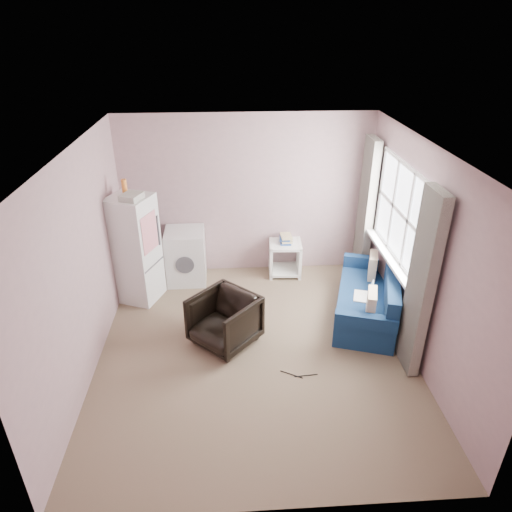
# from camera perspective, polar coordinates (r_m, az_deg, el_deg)

# --- Properties ---
(room) EXTENTS (3.84, 4.24, 2.54)m
(room) POSITION_cam_1_polar(r_m,az_deg,el_deg) (5.11, 0.08, -0.58)
(room) COLOR #7C6751
(room) RESTS_ON ground
(armchair) EXTENTS (0.97, 0.97, 0.73)m
(armchair) POSITION_cam_1_polar(r_m,az_deg,el_deg) (5.72, -3.99, -7.75)
(armchair) COLOR black
(armchair) RESTS_ON ground
(fridge) EXTENTS (0.70, 0.70, 1.78)m
(fridge) POSITION_cam_1_polar(r_m,az_deg,el_deg) (6.62, -14.82, 0.90)
(fridge) COLOR silver
(fridge) RESTS_ON ground
(washing_machine) EXTENTS (0.60, 0.61, 0.83)m
(washing_machine) POSITION_cam_1_polar(r_m,az_deg,el_deg) (7.09, -8.76, 0.13)
(washing_machine) COLOR silver
(washing_machine) RESTS_ON ground
(side_table) EXTENTS (0.52, 0.52, 0.68)m
(side_table) POSITION_cam_1_polar(r_m,az_deg,el_deg) (7.26, 3.65, 0.09)
(side_table) COLOR white
(side_table) RESTS_ON ground
(sofa) EXTENTS (1.21, 1.81, 0.74)m
(sofa) POSITION_cam_1_polar(r_m,az_deg,el_deg) (6.41, 14.10, -5.33)
(sofa) COLOR navy
(sofa) RESTS_ON ground
(window_dressing) EXTENTS (0.17, 2.62, 2.18)m
(window_dressing) POSITION_cam_1_polar(r_m,az_deg,el_deg) (6.14, 16.32, 1.79)
(window_dressing) COLOR white
(window_dressing) RESTS_ON ground
(floor_cables) EXTENTS (0.43, 0.15, 0.01)m
(floor_cables) POSITION_cam_1_polar(r_m,az_deg,el_deg) (5.47, 5.37, -14.58)
(floor_cables) COLOR black
(floor_cables) RESTS_ON ground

